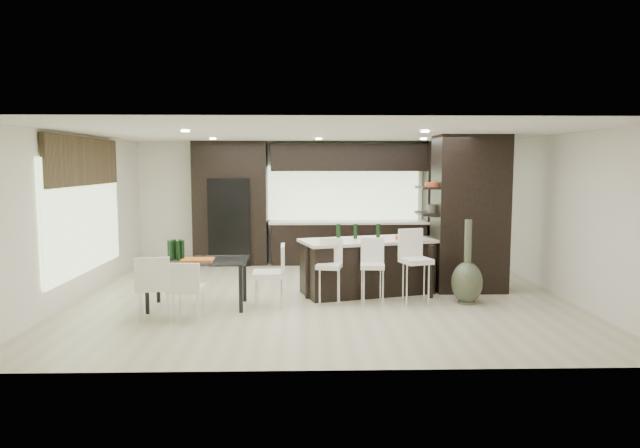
{
  "coord_description": "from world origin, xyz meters",
  "views": [
    {
      "loc": [
        -0.26,
        -9.41,
        2.2
      ],
      "look_at": [
        0.0,
        0.6,
        1.15
      ],
      "focal_mm": 32.0,
      "sensor_mm": 36.0,
      "label": 1
    }
  ],
  "objects_px": {
    "chair_near": "(188,293)",
    "chair_end": "(269,278)",
    "kitchen_island": "(367,266)",
    "dining_table": "(198,284)",
    "bench": "(393,274)",
    "chair_far": "(154,290)",
    "stool_right": "(416,274)",
    "floor_vase": "(467,262)",
    "stool_mid": "(372,278)",
    "stool_left": "(329,278)"
  },
  "relations": [
    {
      "from": "dining_table",
      "to": "chair_near",
      "type": "distance_m",
      "value": 0.72
    },
    {
      "from": "dining_table",
      "to": "stool_mid",
      "type": "bearing_deg",
      "value": 1.83
    },
    {
      "from": "chair_near",
      "to": "chair_end",
      "type": "xyz_separation_m",
      "value": [
        1.09,
        0.72,
        0.05
      ]
    },
    {
      "from": "stool_mid",
      "to": "chair_far",
      "type": "distance_m",
      "value": 3.32
    },
    {
      "from": "kitchen_island",
      "to": "stool_left",
      "type": "relative_size",
      "value": 2.66
    },
    {
      "from": "stool_mid",
      "to": "bench",
      "type": "relative_size",
      "value": 0.65
    },
    {
      "from": "dining_table",
      "to": "chair_near",
      "type": "bearing_deg",
      "value": -91.37
    },
    {
      "from": "kitchen_island",
      "to": "bench",
      "type": "height_order",
      "value": "kitchen_island"
    },
    {
      "from": "chair_end",
      "to": "stool_left",
      "type": "bearing_deg",
      "value": -82.54
    },
    {
      "from": "stool_mid",
      "to": "chair_end",
      "type": "relative_size",
      "value": 0.94
    },
    {
      "from": "bench",
      "to": "dining_table",
      "type": "relative_size",
      "value": 0.83
    },
    {
      "from": "stool_right",
      "to": "floor_vase",
      "type": "height_order",
      "value": "floor_vase"
    },
    {
      "from": "chair_end",
      "to": "stool_mid",
      "type": "bearing_deg",
      "value": -86.38
    },
    {
      "from": "stool_right",
      "to": "dining_table",
      "type": "bearing_deg",
      "value": 164.01
    },
    {
      "from": "bench",
      "to": "chair_far",
      "type": "bearing_deg",
      "value": -132.46
    },
    {
      "from": "stool_mid",
      "to": "bench",
      "type": "distance_m",
      "value": 1.31
    },
    {
      "from": "chair_far",
      "to": "floor_vase",
      "type": "bearing_deg",
      "value": -1.13
    },
    {
      "from": "dining_table",
      "to": "chair_far",
      "type": "distance_m",
      "value": 0.89
    },
    {
      "from": "chair_far",
      "to": "kitchen_island",
      "type": "bearing_deg",
      "value": 15.64
    },
    {
      "from": "stool_right",
      "to": "dining_table",
      "type": "distance_m",
      "value": 3.4
    },
    {
      "from": "chair_far",
      "to": "chair_end",
      "type": "xyz_separation_m",
      "value": [
        1.57,
        0.75,
        0.01
      ]
    },
    {
      "from": "stool_mid",
      "to": "dining_table",
      "type": "height_order",
      "value": "stool_mid"
    },
    {
      "from": "chair_end",
      "to": "stool_right",
      "type": "bearing_deg",
      "value": -88.59
    },
    {
      "from": "chair_far",
      "to": "chair_end",
      "type": "bearing_deg",
      "value": 13.59
    },
    {
      "from": "chair_near",
      "to": "chair_end",
      "type": "distance_m",
      "value": 1.31
    },
    {
      "from": "dining_table",
      "to": "chair_near",
      "type": "relative_size",
      "value": 1.96
    },
    {
      "from": "dining_table",
      "to": "chair_near",
      "type": "xyz_separation_m",
      "value": [
        0.0,
        -0.72,
        0.02
      ]
    },
    {
      "from": "stool_mid",
      "to": "bench",
      "type": "bearing_deg",
      "value": 72.42
    },
    {
      "from": "stool_mid",
      "to": "chair_far",
      "type": "height_order",
      "value": "chair_far"
    },
    {
      "from": "stool_right",
      "to": "chair_far",
      "type": "height_order",
      "value": "stool_right"
    },
    {
      "from": "floor_vase",
      "to": "chair_far",
      "type": "bearing_deg",
      "value": -169.26
    },
    {
      "from": "bench",
      "to": "chair_near",
      "type": "distance_m",
      "value": 3.83
    },
    {
      "from": "kitchen_island",
      "to": "chair_end",
      "type": "height_order",
      "value": "kitchen_island"
    },
    {
      "from": "floor_vase",
      "to": "kitchen_island",
      "type": "bearing_deg",
      "value": 152.86
    },
    {
      "from": "floor_vase",
      "to": "chair_end",
      "type": "relative_size",
      "value": 1.5
    },
    {
      "from": "stool_left",
      "to": "chair_end",
      "type": "distance_m",
      "value": 0.95
    },
    {
      "from": "chair_end",
      "to": "chair_far",
      "type": "bearing_deg",
      "value": 113.74
    },
    {
      "from": "bench",
      "to": "floor_vase",
      "type": "height_order",
      "value": "floor_vase"
    },
    {
      "from": "kitchen_island",
      "to": "dining_table",
      "type": "height_order",
      "value": "kitchen_island"
    },
    {
      "from": "stool_mid",
      "to": "chair_far",
      "type": "relative_size",
      "value": 0.96
    },
    {
      "from": "stool_right",
      "to": "chair_far",
      "type": "distance_m",
      "value": 3.97
    },
    {
      "from": "chair_near",
      "to": "chair_far",
      "type": "distance_m",
      "value": 0.48
    },
    {
      "from": "stool_left",
      "to": "stool_mid",
      "type": "height_order",
      "value": "same"
    },
    {
      "from": "bench",
      "to": "dining_table",
      "type": "xyz_separation_m",
      "value": [
        -3.23,
        -1.34,
        0.12
      ]
    },
    {
      "from": "bench",
      "to": "stool_mid",
      "type": "bearing_deg",
      "value": -95.23
    },
    {
      "from": "chair_near",
      "to": "bench",
      "type": "bearing_deg",
      "value": 35.31
    },
    {
      "from": "kitchen_island",
      "to": "dining_table",
      "type": "xyz_separation_m",
      "value": [
        -2.71,
        -0.92,
        -0.09
      ]
    },
    {
      "from": "floor_vase",
      "to": "dining_table",
      "type": "distance_m",
      "value": 4.23
    },
    {
      "from": "stool_mid",
      "to": "stool_right",
      "type": "relative_size",
      "value": 0.88
    },
    {
      "from": "floor_vase",
      "to": "dining_table",
      "type": "bearing_deg",
      "value": -178.04
    }
  ]
}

